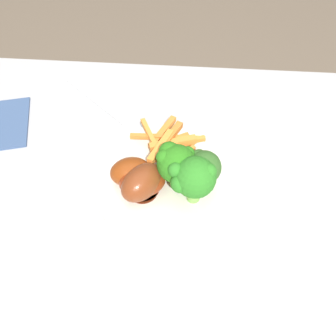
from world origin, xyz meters
name	(u,v)px	position (x,y,z in m)	size (l,w,h in m)	color
ground_plane	(171,333)	(0.00, 0.00, 0.00)	(6.00, 6.00, 0.00)	#6B5B4C
dining_table	(174,237)	(0.00, 0.00, 0.63)	(1.17, 0.75, 0.74)	#B7B7BC
dinner_plate	(168,178)	(0.01, -0.05, 0.75)	(0.25, 0.25, 0.01)	white
broccoli_floret_front	(193,177)	(-0.03, -0.01, 0.81)	(0.07, 0.06, 0.08)	#7EBC52
broccoli_floret_middle	(179,163)	(0.00, -0.03, 0.81)	(0.07, 0.06, 0.08)	#91A952
broccoli_floret_back	(203,166)	(-0.04, -0.04, 0.80)	(0.05, 0.06, 0.07)	#72A660
carrot_fries_pile	(171,145)	(0.01, -0.10, 0.78)	(0.15, 0.15, 0.04)	orange
chicken_drumstick_near	(145,180)	(0.05, -0.02, 0.77)	(0.12, 0.08, 0.04)	#5C1A0A
chicken_drumstick_far	(144,181)	(0.05, -0.01, 0.78)	(0.10, 0.12, 0.05)	#56200F
chicken_drumstick_extra	(134,171)	(0.07, -0.04, 0.77)	(0.12, 0.07, 0.04)	#5F210A
fork	(95,100)	(0.18, -0.24, 0.74)	(0.19, 0.01, 0.01)	silver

